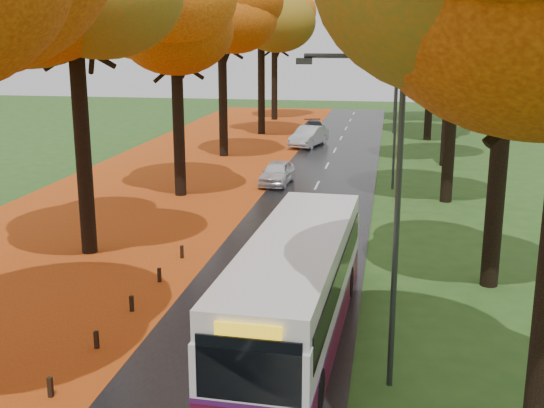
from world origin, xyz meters
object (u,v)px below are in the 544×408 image
(streetlamp_far, at_px, (393,78))
(car_silver, at_px, (309,136))
(car_white, at_px, (277,173))
(car_dark, at_px, (314,128))
(bus, at_px, (296,286))
(streetlamp_mid, at_px, (391,103))
(streetlamp_near, at_px, (387,198))

(streetlamp_far, relative_size, car_silver, 1.75)
(car_white, bearing_deg, car_dark, 93.54)
(bus, height_order, car_silver, bus)
(car_silver, bearing_deg, car_dark, 106.94)
(streetlamp_mid, bearing_deg, car_white, -179.25)
(streetlamp_near, xyz_separation_m, bus, (-2.40, 2.24, -3.15))
(car_white, relative_size, car_dark, 0.94)
(bus, bearing_deg, streetlamp_mid, 85.18)
(bus, bearing_deg, car_silver, 98.40)
(streetlamp_mid, height_order, car_dark, streetlamp_mid)
(streetlamp_far, xyz_separation_m, bus, (-2.40, -41.76, -3.15))
(streetlamp_far, relative_size, car_dark, 1.96)
(car_white, xyz_separation_m, car_dark, (-0.07, 19.41, -0.06))
(bus, relative_size, car_dark, 2.73)
(car_dark, bearing_deg, car_white, -102.00)
(streetlamp_near, bearing_deg, streetlamp_mid, 90.00)
(car_white, bearing_deg, car_silver, 92.65)
(streetlamp_mid, distance_m, streetlamp_far, 22.00)
(bus, bearing_deg, car_dark, 97.80)
(streetlamp_mid, distance_m, bus, 20.15)
(streetlamp_near, xyz_separation_m, streetlamp_mid, (0.00, 22.00, 0.00))
(streetlamp_near, relative_size, car_dark, 1.96)
(streetlamp_near, relative_size, streetlamp_far, 1.00)
(streetlamp_far, bearing_deg, car_white, -105.74)
(streetlamp_mid, height_order, car_white, streetlamp_mid)
(bus, xyz_separation_m, car_dark, (-3.90, 39.09, -0.93))
(streetlamp_mid, relative_size, bus, 0.72)
(bus, xyz_separation_m, car_silver, (-3.67, 33.22, -0.77))
(car_silver, bearing_deg, streetlamp_near, -65.62)
(streetlamp_near, height_order, streetlamp_far, same)
(bus, relative_size, car_white, 2.90)
(streetlamp_far, bearing_deg, streetlamp_near, -90.00)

